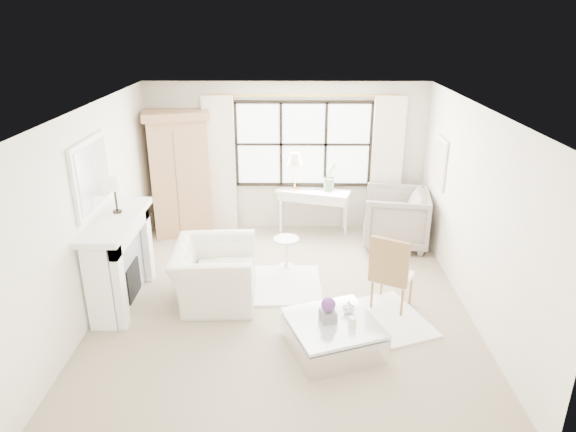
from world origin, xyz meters
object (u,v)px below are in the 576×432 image
club_armchair (215,273)px  console_table (313,211)px  coffee_table (333,336)px  armoire (180,172)px

club_armchair → console_table: bearing=-32.7°
console_table → club_armchair: (-1.45, -2.46, 0.00)m
club_armchair → coffee_table: club_armchair is taller
armoire → console_table: 2.51m
armoire → club_armchair: size_ratio=1.80×
armoire → coffee_table: (2.51, -3.57, -0.96)m
console_table → armoire: bearing=-162.4°
console_table → coffee_table: bearing=-71.3°
club_armchair → armoire: bearing=19.0°
club_armchair → coffee_table: (1.57, -1.14, -0.22)m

